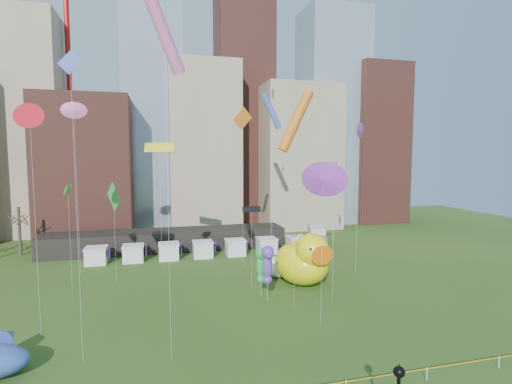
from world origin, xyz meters
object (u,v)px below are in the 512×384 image
object	(u,v)px
seahorse_green	(261,262)
box_truck	(317,235)
seahorse_purple	(268,262)
big_duck	(304,260)
small_duck	(279,266)

from	to	relation	value
seahorse_green	box_truck	distance (m)	27.55
seahorse_green	seahorse_purple	xyz separation A→B (m)	(0.33, -1.34, 0.39)
box_truck	big_duck	bearing A→B (deg)	-101.22
small_duck	seahorse_purple	distance (m)	8.59
big_duck	box_truck	size ratio (longest dim) A/B	1.23
seahorse_green	seahorse_purple	world-z (taller)	seahorse_purple
box_truck	seahorse_purple	bearing A→B (deg)	-107.60
seahorse_purple	seahorse_green	bearing A→B (deg)	110.71
small_duck	seahorse_purple	world-z (taller)	seahorse_purple
big_duck	seahorse_green	bearing A→B (deg)	-165.80
small_duck	seahorse_green	world-z (taller)	seahorse_green
big_duck	small_duck	distance (m)	4.25
big_duck	small_duck	size ratio (longest dim) A/B	1.93
small_duck	seahorse_purple	bearing A→B (deg)	-133.22
seahorse_green	box_truck	bearing A→B (deg)	50.81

